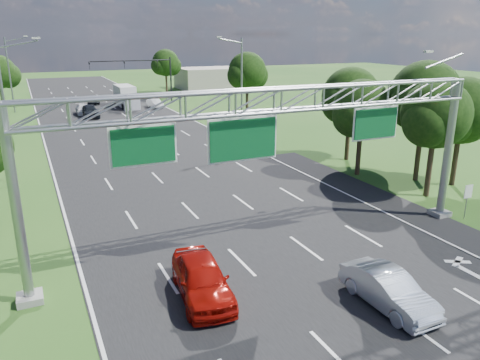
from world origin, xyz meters
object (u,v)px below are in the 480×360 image
red_coupe (202,279)px  sign_gantry (279,113)px  traffic_signal (148,70)px  silver_sedan (388,290)px  box_truck (126,97)px  regulatory_sign (468,195)px

red_coupe → sign_gantry: bearing=35.1°
traffic_signal → silver_sedan: bearing=-95.4°
sign_gantry → silver_sedan: sign_gantry is taller
box_truck → sign_gantry: bearing=-94.2°
sign_gantry → box_truck: (3.36, 51.98, -5.43)m
traffic_signal → silver_sedan: size_ratio=2.76×
regulatory_sign → traffic_signal: size_ratio=0.17×
regulatory_sign → silver_sedan: regulatory_sign is taller
traffic_signal → box_truck: traffic_signal is taller
sign_gantry → traffic_signal: sign_gantry is taller
traffic_signal → silver_sedan: traffic_signal is taller
silver_sedan → sign_gantry: bearing=103.2°
silver_sedan → box_truck: 58.32m
sign_gantry → red_coupe: (-4.86, -2.57, -6.06)m
regulatory_sign → red_coupe: regulatory_sign is taller
red_coupe → box_truck: size_ratio=0.61×
regulatory_sign → silver_sedan: bearing=-153.3°
sign_gantry → regulatory_sign: bearing=-4.8°
regulatory_sign → traffic_signal: traffic_signal is taller
sign_gantry → red_coupe: bearing=-152.1°
regulatory_sign → silver_sedan: 11.77m
sign_gantry → red_coupe: 8.18m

